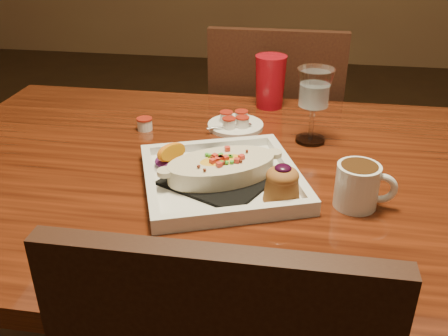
# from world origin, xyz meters

# --- Properties ---
(table) EXTENTS (1.50, 0.90, 0.75)m
(table) POSITION_xyz_m (0.00, 0.00, 0.65)
(table) COLOR maroon
(table) RESTS_ON floor
(chair_far) EXTENTS (0.42, 0.42, 0.93)m
(chair_far) POSITION_xyz_m (-0.00, 0.63, 0.51)
(chair_far) COLOR black
(chair_far) RESTS_ON floor
(plate) EXTENTS (0.38, 0.38, 0.08)m
(plate) POSITION_xyz_m (-0.06, -0.07, 0.78)
(plate) COLOR silver
(plate) RESTS_ON table
(coffee_mug) EXTENTS (0.11, 0.08, 0.08)m
(coffee_mug) POSITION_xyz_m (0.19, -0.10, 0.80)
(coffee_mug) COLOR silver
(coffee_mug) RESTS_ON table
(goblet) EXTENTS (0.08, 0.08, 0.17)m
(goblet) POSITION_xyz_m (0.11, 0.17, 0.87)
(goblet) COLOR silver
(goblet) RESTS_ON table
(saucer) EXTENTS (0.14, 0.14, 0.09)m
(saucer) POSITION_xyz_m (-0.08, 0.22, 0.76)
(saucer) COLOR silver
(saucer) RESTS_ON table
(creamer_loose) EXTENTS (0.04, 0.04, 0.03)m
(creamer_loose) POSITION_xyz_m (-0.30, 0.17, 0.77)
(creamer_loose) COLOR silver
(creamer_loose) RESTS_ON table
(red_tumbler) EXTENTS (0.08, 0.08, 0.14)m
(red_tumbler) POSITION_xyz_m (-0.01, 0.38, 0.82)
(red_tumbler) COLOR #A00B18
(red_tumbler) RESTS_ON table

